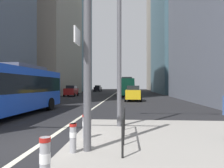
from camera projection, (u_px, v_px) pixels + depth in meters
The scene contains 19 objects.
ground_plane at pixel (105, 100), 27.19m from camera, with size 160.00×160.00×0.00m, color black.
median_island at pixel (219, 153), 5.84m from camera, with size 9.00×10.00×0.15m, color gray.
lane_centre_line at pixel (111, 96), 37.16m from camera, with size 0.20×80.00×0.01m, color beige.
office_tower_left_mid at pixel (44, 1), 46.86m from camera, with size 12.99×20.40×42.06m, color gray.
office_tower_left_far at pixel (73, 36), 71.93m from camera, with size 10.23×18.47×38.01m, color slate.
office_tower_right_mid at pixel (183, 29), 52.64m from camera, with size 13.35×24.32×32.41m, color slate.
office_tower_right_far at pixel (163, 18), 80.75m from camera, with size 10.76×24.48×56.89m, color gray.
city_bus_blue_oncoming at pixel (9, 88), 12.89m from camera, with size 2.91×11.54×3.40m.
city_bus_red_receding at pixel (127, 86), 38.64m from camera, with size 2.83×11.34×3.40m.
car_oncoming_mid at pixel (71, 91), 36.99m from camera, with size 2.16×4.12×1.94m.
car_receding_near at pixel (131, 88), 66.64m from camera, with size 2.15×4.20×1.94m.
car_receding_far at pixel (133, 93), 25.89m from camera, with size 2.18×4.24×1.94m.
car_oncoming_far at pixel (98, 88), 63.06m from camera, with size 2.18×4.26×1.94m.
traffic_signal_gantry at pixel (16, 12), 5.99m from camera, with size 6.31×0.65×6.00m.
street_lamp_post at pixel (119, 13), 9.34m from camera, with size 5.50×0.32×8.00m.
bollard_left at pixel (45, 162), 3.58m from camera, with size 0.20×0.20×0.95m.
bollard_right at pixel (73, 136), 5.66m from camera, with size 0.20×0.20×0.79m.
bollard_back at pixel (85, 125), 7.16m from camera, with size 0.20×0.20×0.83m.
pedestrian_railing at pixel (124, 120), 6.90m from camera, with size 0.06×3.38×0.98m.
Camera 1 is at (2.92, -7.06, 2.00)m, focal length 33.13 mm.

